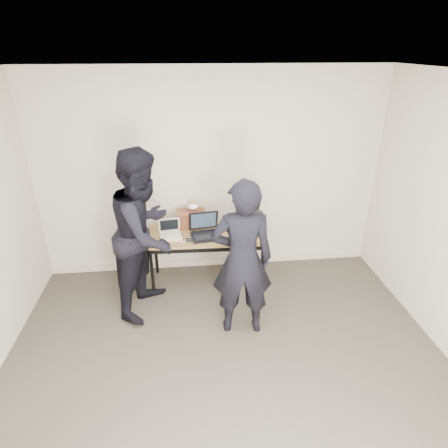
{
  "coord_description": "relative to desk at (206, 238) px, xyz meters",
  "views": [
    {
      "loc": [
        -0.33,
        -2.42,
        2.9
      ],
      "look_at": [
        0.1,
        1.6,
        0.95
      ],
      "focal_mm": 30.0,
      "sensor_mm": 36.0,
      "label": 1
    }
  ],
  "objects": [
    {
      "name": "room",
      "position": [
        0.11,
        -1.81,
        0.69
      ],
      "size": [
        4.6,
        4.6,
        2.8
      ],
      "color": "#3F392F",
      "rests_on": "ground"
    },
    {
      "name": "desk",
      "position": [
        0.0,
        0.0,
        0.0
      ],
      "size": [
        1.52,
        0.69,
        0.72
      ],
      "rotation": [
        0.0,
        0.0,
        -0.03
      ],
      "color": "brown",
      "rests_on": "ground"
    },
    {
      "name": "laptop_beige",
      "position": [
        -0.45,
        -0.03,
        0.1
      ],
      "size": [
        0.3,
        0.29,
        0.21
      ],
      "rotation": [
        0.0,
        0.0,
        0.14
      ],
      "color": "beige",
      "rests_on": "desk"
    },
    {
      "name": "laptop_center",
      "position": [
        -0.01,
        -0.03,
        0.12
      ],
      "size": [
        0.41,
        0.4,
        0.29
      ],
      "rotation": [
        0.0,
        0.0,
        0.13
      ],
      "color": "black",
      "rests_on": "desk"
    },
    {
      "name": "laptop_right",
      "position": [
        0.48,
        0.12,
        0.11
      ],
      "size": [
        0.37,
        0.37,
        0.21
      ],
      "rotation": [
        0.0,
        0.0,
        0.48
      ],
      "color": "black",
      "rests_on": "desk"
    },
    {
      "name": "leather_satchel",
      "position": [
        -0.18,
        0.23,
        0.19
      ],
      "size": [
        0.37,
        0.2,
        0.25
      ],
      "rotation": [
        0.0,
        0.0,
        0.05
      ],
      "color": "#5C2A18",
      "rests_on": "desk"
    },
    {
      "name": "tissue",
      "position": [
        -0.15,
        0.23,
        0.34
      ],
      "size": [
        0.13,
        0.1,
        0.08
      ],
      "primitive_type": "ellipsoid",
      "rotation": [
        0.0,
        0.0,
        -0.02
      ],
      "color": "white",
      "rests_on": "leather_satchel"
    },
    {
      "name": "equipment_box",
      "position": [
        0.63,
        0.19,
        0.14
      ],
      "size": [
        0.29,
        0.25,
        0.16
      ],
      "primitive_type": "cube",
      "rotation": [
        0.0,
        0.0,
        0.03
      ],
      "color": "black",
      "rests_on": "desk"
    },
    {
      "name": "power_brick",
      "position": [
        -0.22,
        -0.17,
        0.07
      ],
      "size": [
        0.09,
        0.06,
        0.03
      ],
      "primitive_type": "cube",
      "rotation": [
        0.0,
        0.0,
        -0.1
      ],
      "color": "black",
      "rests_on": "desk"
    },
    {
      "name": "cables",
      "position": [
        0.05,
        0.0,
        0.06
      ],
      "size": [
        1.15,
        0.47,
        0.01
      ],
      "rotation": [
        0.0,
        0.0,
        0.1
      ],
      "color": "black",
      "rests_on": "desk"
    },
    {
      "name": "person_typist",
      "position": [
        0.32,
        -0.95,
        0.22
      ],
      "size": [
        0.67,
        0.46,
        1.77
      ],
      "primitive_type": "imported",
      "rotation": [
        0.0,
        0.0,
        3.09
      ],
      "color": "black",
      "rests_on": "ground"
    },
    {
      "name": "person_observer",
      "position": [
        -0.71,
        -0.41,
        0.32
      ],
      "size": [
        1.04,
        1.16,
        1.96
      ],
      "primitive_type": "imported",
      "rotation": [
        0.0,
        0.0,
        1.2
      ],
      "color": "black",
      "rests_on": "ground"
    },
    {
      "name": "baseboard",
      "position": [
        0.11,
        0.42,
        -0.61
      ],
      "size": [
        4.5,
        0.03,
        0.1
      ],
      "primitive_type": "cube",
      "color": "#BCAF9C",
      "rests_on": "ground"
    }
  ]
}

